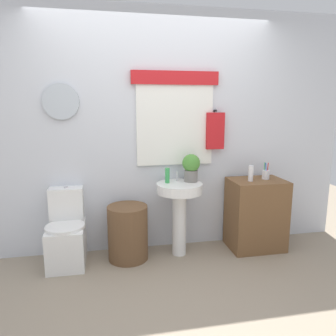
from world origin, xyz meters
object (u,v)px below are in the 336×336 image
Objects in this scene: toilet at (67,235)px; wooden_cabinet at (256,214)px; pedestal_sink at (179,203)px; soap_bottle at (167,175)px; laundry_hamper at (128,233)px; lotion_bottle at (251,173)px; toothbrush_cup at (266,174)px; potted_plant at (191,166)px.

toilet is 0.99× the size of wooden_cabinet.
pedestal_sink is 0.32m from soap_bottle.
lotion_bottle is (1.33, -0.04, 0.59)m from laundry_hamper.
wooden_cabinet is 4.26× the size of toothbrush_cup.
lotion_bottle reaches higher than wooden_cabinet.
soap_bottle is at bearing 0.84° from toilet.
wooden_cabinet is 4.60× the size of lotion_bottle.
pedestal_sink is at bearing -1.70° from toilet.
pedestal_sink is at bearing -178.84° from toothbrush_cup.
toilet is 2.03m from lotion_bottle.
wooden_cabinet is at bearing -2.86° from soap_bottle.
toothbrush_cup is (0.21, 0.06, -0.03)m from lotion_bottle.
wooden_cabinet is at bearing -169.15° from toothbrush_cup.
laundry_hamper is at bearing -3.21° from toilet.
pedestal_sink is at bearing 180.00° from wooden_cabinet.
soap_bottle is 0.54× the size of potted_plant.
soap_bottle is 0.86× the size of toothbrush_cup.
toothbrush_cup reaches higher than laundry_hamper.
toothbrush_cup is at bearing -2.71° from potted_plant.
wooden_cabinet is at bearing 0.00° from laundry_hamper.
wooden_cabinet is 2.66× the size of potted_plant.
toothbrush_cup is at bearing 1.16° from pedestal_sink.
soap_bottle is (-0.12, 0.05, 0.29)m from pedestal_sink.
toilet is 1.19m from soap_bottle.
potted_plant is 1.60× the size of toothbrush_cup.
toothbrush_cup reaches higher than wooden_cabinet.
pedestal_sink is 4.27× the size of toothbrush_cup.
toilet is 2.63× the size of potted_plant.
lotion_bottle is (0.90, -0.09, 0.00)m from soap_bottle.
pedestal_sink is 2.67× the size of potted_plant.
toothbrush_cup reaches higher than soap_bottle.
toothbrush_cup is (0.85, -0.04, -0.11)m from potted_plant.
pedestal_sink is 1.02m from toothbrush_cup.
toothbrush_cup is at bearing 0.74° from laundry_hamper.
potted_plant is (0.26, 0.01, 0.08)m from soap_bottle.
toothbrush_cup is at bearing 10.85° from wooden_cabinet.
lotion_bottle reaches higher than laundry_hamper.
toilet is 4.89× the size of soap_bottle.
potted_plant reaches higher than toilet.
toothbrush_cup reaches higher than toilet.
potted_plant reaches higher than soap_bottle.
wooden_cabinet is 0.49m from lotion_bottle.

